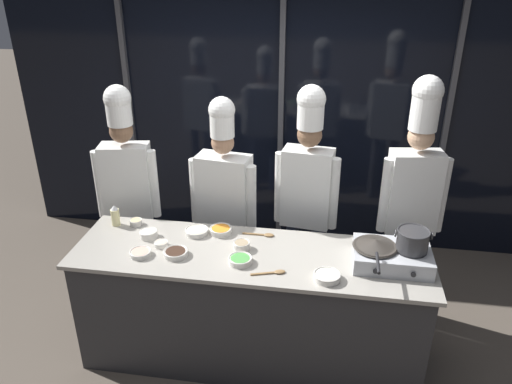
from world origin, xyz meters
TOP-DOWN VIEW (x-y plane):
  - ground_plane at (0.00, 0.00)m, footprint 24.00×24.00m
  - window_wall_back at (0.00, 1.83)m, footprint 5.45×0.09m
  - demo_counter at (0.00, 0.00)m, footprint 2.48×0.72m
  - portable_stove at (0.95, 0.02)m, footprint 0.50×0.38m
  - frying_pan at (0.83, 0.02)m, footprint 0.30×0.51m
  - stock_pot at (1.06, 0.02)m, footprint 0.24×0.21m
  - squeeze_bottle_oil at (-1.07, 0.23)m, footprint 0.06×0.06m
  - prep_bowl_shrimp at (-0.74, -0.15)m, footprint 0.15×0.15m
  - prep_bowl_ginger at (-0.93, 0.26)m, footprint 0.09×0.09m
  - prep_bowl_noodles at (-0.43, 0.20)m, footprint 0.17×0.17m
  - prep_bowl_mushrooms at (-0.07, 0.04)m, footprint 0.12×0.12m
  - prep_bowl_garlic at (-0.77, 0.09)m, footprint 0.13×0.13m
  - prep_bowl_chicken at (-0.64, -0.01)m, footprint 0.10×0.10m
  - prep_bowl_carrots at (-0.26, 0.24)m, footprint 0.17×0.17m
  - prep_bowl_bean_sprouts at (0.53, -0.23)m, footprint 0.17×0.17m
  - prep_bowl_soy_glaze at (-0.50, -0.11)m, footprint 0.17×0.17m
  - prep_bowl_scallions at (-0.05, -0.13)m, footprint 0.16×0.16m
  - serving_spoon_slotted at (0.06, 0.25)m, footprint 0.23×0.05m
  - serving_spoon_solid at (0.20, -0.21)m, footprint 0.23×0.10m
  - chef_head at (-1.13, 0.63)m, footprint 0.51×0.27m
  - chef_sous at (-0.33, 0.67)m, footprint 0.56×0.28m
  - chef_line at (0.33, 0.71)m, footprint 0.51×0.25m
  - chef_pastry at (1.14, 0.70)m, footprint 0.50×0.26m

SIDE VIEW (x-z plane):
  - ground_plane at x=0.00m, z-range 0.00..0.00m
  - demo_counter at x=0.00m, z-range 0.00..0.92m
  - serving_spoon_solid at x=0.20m, z-range 0.91..0.93m
  - serving_spoon_slotted at x=0.06m, z-range 0.91..0.93m
  - prep_bowl_shrimp at x=-0.74m, z-range 0.92..0.95m
  - prep_bowl_chicken at x=-0.64m, z-range 0.92..0.95m
  - prep_bowl_noodles at x=-0.43m, z-range 0.92..0.96m
  - prep_bowl_soy_glaze at x=-0.50m, z-range 0.92..0.96m
  - prep_bowl_scallions at x=-0.05m, z-range 0.92..0.96m
  - prep_bowl_bean_sprouts at x=0.53m, z-range 0.92..0.96m
  - prep_bowl_ginger at x=-0.93m, z-range 0.92..0.96m
  - prep_bowl_carrots at x=-0.26m, z-range 0.92..0.96m
  - prep_bowl_garlic at x=-0.77m, z-range 0.92..0.97m
  - prep_bowl_mushrooms at x=-0.07m, z-range 0.92..0.98m
  - portable_stove at x=0.95m, z-range 0.91..1.04m
  - squeeze_bottle_oil at x=-1.07m, z-range 0.91..1.08m
  - chef_sous at x=-0.33m, z-range 0.13..1.96m
  - frying_pan at x=0.83m, z-range 1.04..1.09m
  - stock_pot at x=1.06m, z-range 1.04..1.18m
  - chef_head at x=-1.13m, z-range 0.17..2.07m
  - chef_line at x=0.33m, z-range 0.18..2.11m
  - chef_pastry at x=1.14m, z-range 0.19..2.22m
  - window_wall_back at x=0.00m, z-range 0.00..2.70m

